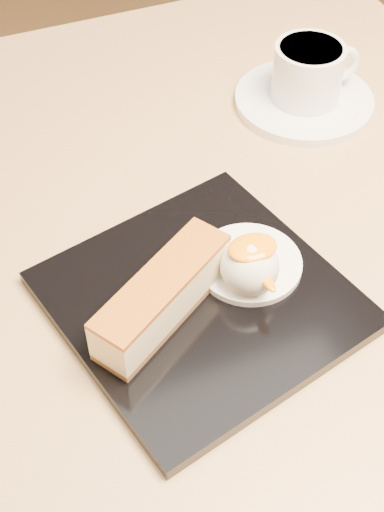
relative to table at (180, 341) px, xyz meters
name	(u,v)px	position (x,y,z in m)	size (l,w,h in m)	color
table	(180,341)	(0.00, 0.00, 0.00)	(0.80, 0.80, 0.72)	black
dessert_plate	(201,300)	(-0.01, -0.07, 0.16)	(0.22, 0.22, 0.01)	black
cheesecake	(163,296)	(-0.04, -0.08, 0.19)	(0.13, 0.10, 0.04)	brown
cream_smear	(249,263)	(0.04, -0.06, 0.17)	(0.09, 0.09, 0.01)	white
ice_cream_scoop	(250,266)	(0.03, -0.08, 0.19)	(0.05, 0.05, 0.05)	white
mango_sauce	(253,248)	(0.03, -0.08, 0.21)	(0.04, 0.03, 0.01)	orange
mint_sprig	(206,250)	(0.01, -0.04, 0.17)	(0.03, 0.02, 0.00)	#2E8F43
saucer	(304,101)	(0.20, 0.14, 0.16)	(0.15, 0.15, 0.01)	white
coffee_cup	(309,71)	(0.20, 0.14, 0.20)	(0.10, 0.07, 0.06)	white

